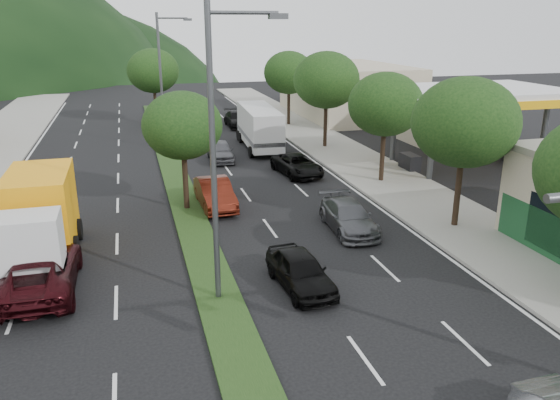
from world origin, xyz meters
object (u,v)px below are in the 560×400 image
object	(u,v)px
tree_r_d	(326,80)
tree_r_c	(385,104)
car_queue_a	(300,271)
motorhome	(259,127)
tree_med_near	(182,126)
tree_r_e	(289,73)
car_queue_f	(237,119)
streetlight_near	(219,144)
car_queue_d	(297,165)
tree_r_b	(465,123)
car_queue_c	(215,194)
car_queue_e	(220,151)
box_truck	(40,221)
car_queue_b	(348,217)
tree_med_far	(153,71)
suv_maroon	(40,271)
streetlight_mid	(163,75)

from	to	relation	value
tree_r_d	tree_r_c	bearing A→B (deg)	-90.00
car_queue_a	motorhome	distance (m)	23.56
tree_med_near	car_queue_a	size ratio (longest dim) A/B	1.50
tree_r_e	car_queue_f	distance (m)	6.39
streetlight_near	car_queue_d	world-z (taller)	streetlight_near
streetlight_near	tree_r_b	bearing A→B (deg)	18.73
car_queue_c	car_queue_e	bearing A→B (deg)	76.69
tree_r_d	box_truck	world-z (taller)	tree_r_d
tree_r_e	car_queue_b	world-z (taller)	tree_r_e
car_queue_a	motorhome	world-z (taller)	motorhome
tree_r_b	car_queue_b	xyz separation A→B (m)	(-5.01, 1.05, -4.37)
tree_med_far	car_queue_d	xyz separation A→B (m)	(7.59, -20.95, -4.36)
tree_r_b	tree_med_far	xyz separation A→B (m)	(-12.00, 32.00, -0.03)
tree_r_b	streetlight_near	xyz separation A→B (m)	(-11.79, -4.00, 0.55)
tree_r_d	box_truck	distance (m)	25.00
tree_r_e	car_queue_d	xyz separation A→B (m)	(-4.41, -16.95, -4.25)
tree_med_near	suv_maroon	size ratio (longest dim) A/B	1.08
tree_r_b	box_truck	distance (m)	18.74
tree_r_d	car_queue_e	bearing A→B (deg)	-167.11
tree_r_d	tree_r_e	bearing A→B (deg)	90.00
car_queue_a	tree_r_d	bearing A→B (deg)	62.90
streetlight_mid	car_queue_b	bearing A→B (deg)	-71.23
tree_med_near	streetlight_near	distance (m)	10.07
tree_r_d	car_queue_d	world-z (taller)	tree_r_d
tree_r_e	box_truck	bearing A→B (deg)	-124.64
tree_r_d	car_queue_a	world-z (taller)	tree_r_d
tree_r_d	tree_r_e	distance (m)	10.00
car_queue_b	car_queue_d	distance (m)	10.02
tree_r_d	streetlight_mid	bearing A→B (deg)	165.73
tree_med_far	car_queue_c	size ratio (longest dim) A/B	1.52
streetlight_mid	tree_r_e	bearing A→B (deg)	30.69
tree_r_e	car_queue_f	bearing A→B (deg)	173.12
car_queue_a	box_truck	distance (m)	10.88
tree_r_e	car_queue_e	bearing A→B (deg)	-125.52
tree_med_far	tree_r_d	bearing A→B (deg)	-49.40
tree_r_c	car_queue_f	xyz separation A→B (m)	(-4.80, 20.58, -4.04)
tree_med_far	car_queue_e	bearing A→B (deg)	-77.74
box_truck	car_queue_e	bearing A→B (deg)	-124.01
motorhome	tree_r_e	bearing A→B (deg)	63.94
car_queue_e	motorhome	distance (m)	4.91
car_queue_f	box_truck	xyz separation A→B (m)	(-13.57, -27.17, 0.93)
car_queue_d	car_queue_c	bearing A→B (deg)	-147.59
car_queue_e	streetlight_mid	bearing A→B (deg)	125.90
tree_med_far	streetlight_mid	distance (m)	11.02
car_queue_d	car_queue_e	distance (m)	6.48
tree_r_c	motorhome	xyz separation A→B (m)	(-4.93, 11.24, -3.08)
car_queue_a	tree_med_far	bearing A→B (deg)	89.93
tree_med_near	car_queue_c	distance (m)	3.97
streetlight_near	car_queue_b	world-z (taller)	streetlight_near
tree_r_c	tree_r_e	world-z (taller)	tree_r_e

